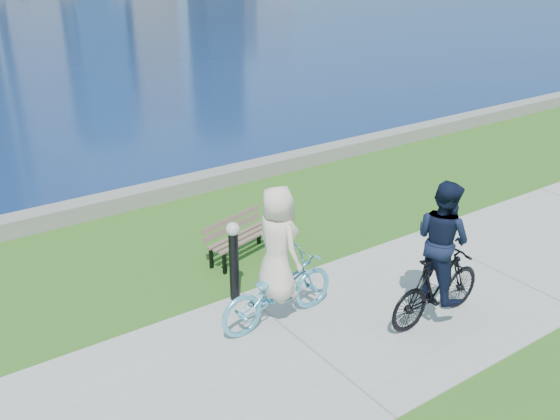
# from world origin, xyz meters

# --- Properties ---
(ground) EXTENTS (320.00, 320.00, 0.00)m
(ground) POSITION_xyz_m (0.00, 0.00, 0.00)
(ground) COLOR #285717
(ground) RESTS_ON ground
(concrete_path) EXTENTS (80.00, 3.50, 0.02)m
(concrete_path) POSITION_xyz_m (0.00, 0.00, 0.01)
(concrete_path) COLOR #9B9B96
(concrete_path) RESTS_ON ground
(seawall) EXTENTS (90.00, 0.50, 0.35)m
(seawall) POSITION_xyz_m (0.00, 6.20, 0.17)
(seawall) COLOR slate
(seawall) RESTS_ON ground
(park_bench) EXTENTS (1.51, 0.86, 0.74)m
(park_bench) POSITION_xyz_m (-3.36, 2.89, 0.45)
(park_bench) COLOR black
(park_bench) RESTS_ON ground
(bollard_lamp) EXTENTS (0.22, 0.22, 1.35)m
(bollard_lamp) POSITION_xyz_m (-4.19, 1.68, 0.77)
(bollard_lamp) COLOR black
(bollard_lamp) RESTS_ON ground
(cyclist_woman) EXTENTS (0.77, 2.00, 2.15)m
(cyclist_woman) POSITION_xyz_m (-3.98, 0.78, 0.82)
(cyclist_woman) COLOR #5DBFE2
(cyclist_woman) RESTS_ON ground
(cyclist_man) EXTENTS (0.68, 1.82, 2.22)m
(cyclist_man) POSITION_xyz_m (-2.02, -0.53, 0.95)
(cyclist_man) COLOR black
(cyclist_man) RESTS_ON ground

